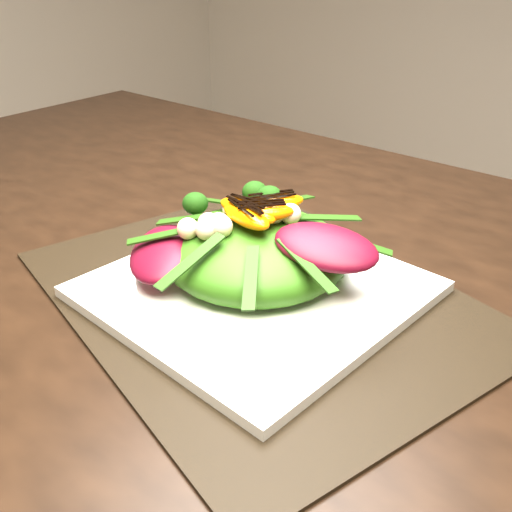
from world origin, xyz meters
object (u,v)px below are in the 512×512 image
Objects in this scene: placemat at (256,295)px; orange_segment at (247,209)px; plate_base at (256,289)px; salad_bowl at (256,277)px; dining_table at (263,281)px; lettuce_mound at (256,252)px.

orange_segment reaches higher than placemat.
plate_base is 0.01m from salad_bowl.
orange_segment is at bearing -69.82° from dining_table.
dining_table is 0.10m from lettuce_mound.
plate_base is (0.04, -0.05, 0.03)m from dining_table.
dining_table is at bearing 122.80° from placemat.
dining_table is at bearing 122.80° from plate_base.
dining_table is at bearing 110.18° from orange_segment.
salad_bowl reaches higher than plate_base.
lettuce_mound is at bearing -22.66° from orange_segment.
plate_base is 1.21× the size of salad_bowl.
dining_table is at bearing 122.80° from lettuce_mound.
salad_bowl is 0.07m from orange_segment.
plate_base is 4.44× the size of orange_segment.
plate_base reaches higher than placemat.
plate_base is at bearing 90.00° from placemat.
orange_segment is at bearing 157.34° from lettuce_mound.
placemat is at bearing -90.00° from plate_base.
orange_segment reaches higher than plate_base.
lettuce_mound is at bearing 135.00° from placemat.
salad_bowl is (0.00, 0.00, 0.02)m from placemat.
dining_table reaches higher than orange_segment.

